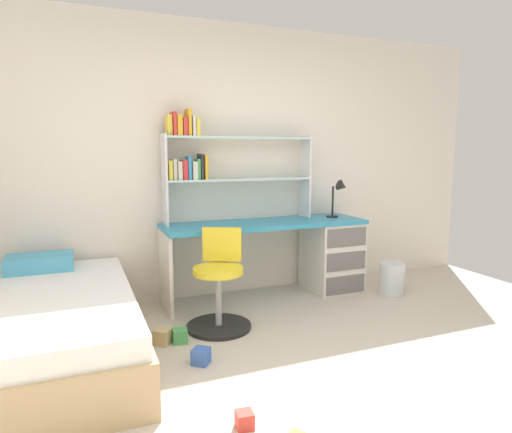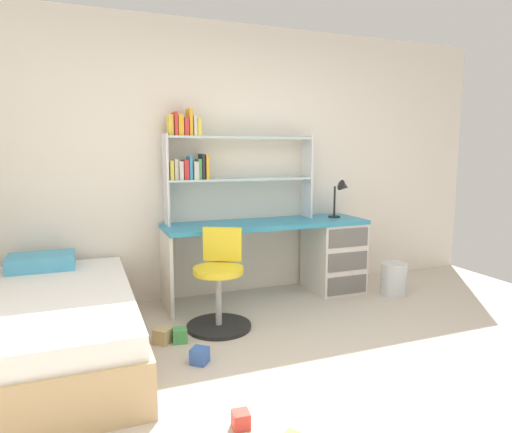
# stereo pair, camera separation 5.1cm
# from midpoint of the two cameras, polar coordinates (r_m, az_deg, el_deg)

# --- Properties ---
(ground_plane) EXTENTS (5.76, 5.50, 0.02)m
(ground_plane) POSITION_cam_midpoint_polar(r_m,az_deg,el_deg) (2.75, 13.96, -22.93)
(ground_plane) COLOR beige
(room_shell) EXTENTS (5.76, 5.50, 2.61)m
(room_shell) POSITION_cam_midpoint_polar(r_m,az_deg,el_deg) (3.07, -17.32, 6.07)
(room_shell) COLOR silver
(room_shell) RESTS_ON ground_plane
(desk) EXTENTS (1.96, 0.56, 0.75)m
(desk) POSITION_cam_midpoint_polar(r_m,az_deg,el_deg) (4.52, 7.89, -4.36)
(desk) COLOR teal
(desk) RESTS_ON ground_plane
(bookshelf_hutch) EXTENTS (1.45, 0.22, 1.04)m
(bookshelf_hutch) POSITION_cam_midpoint_polar(r_m,az_deg,el_deg) (4.19, -4.64, 7.45)
(bookshelf_hutch) COLOR silver
(bookshelf_hutch) RESTS_ON desk
(desk_lamp) EXTENTS (0.20, 0.17, 0.38)m
(desk_lamp) POSITION_cam_midpoint_polar(r_m,az_deg,el_deg) (4.57, 11.26, 3.03)
(desk_lamp) COLOR black
(desk_lamp) RESTS_ON desk
(swivel_chair) EXTENTS (0.52, 0.52, 0.79)m
(swivel_chair) POSITION_cam_midpoint_polar(r_m,az_deg,el_deg) (3.62, -4.32, -9.27)
(swivel_chair) COLOR black
(swivel_chair) RESTS_ON ground_plane
(bed_platform) EXTENTS (1.29, 1.94, 0.59)m
(bed_platform) POSITION_cam_midpoint_polar(r_m,az_deg,el_deg) (3.39, -25.94, -12.75)
(bed_platform) COLOR tan
(bed_platform) RESTS_ON ground_plane
(waste_bin) EXTENTS (0.25, 0.25, 0.32)m
(waste_bin) POSITION_cam_midpoint_polar(r_m,az_deg,el_deg) (4.65, 17.52, -7.62)
(waste_bin) COLOR silver
(waste_bin) RESTS_ON ground_plane
(toy_block_red_1) EXTENTS (0.10, 0.10, 0.09)m
(toy_block_red_1) POSITION_cam_midpoint_polar(r_m,az_deg,el_deg) (2.51, -1.31, -24.59)
(toy_block_red_1) COLOR red
(toy_block_red_1) RESTS_ON ground_plane
(toy_block_blue_2) EXTENTS (0.15, 0.15, 0.11)m
(toy_block_blue_2) POSITION_cam_midpoint_polar(r_m,az_deg,el_deg) (3.14, -6.74, -17.30)
(toy_block_blue_2) COLOR #3860B7
(toy_block_blue_2) RESTS_ON ground_plane
(toy_block_green_3) EXTENTS (0.12, 0.12, 0.10)m
(toy_block_green_3) POSITION_cam_midpoint_polar(r_m,az_deg,el_deg) (3.47, -9.30, -14.79)
(toy_block_green_3) COLOR #479E51
(toy_block_green_3) RESTS_ON ground_plane
(toy_block_natural_4) EXTENTS (0.16, 0.16, 0.11)m
(toy_block_natural_4) POSITION_cam_midpoint_polar(r_m,az_deg,el_deg) (3.47, -11.46, -14.75)
(toy_block_natural_4) COLOR tan
(toy_block_natural_4) RESTS_ON ground_plane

